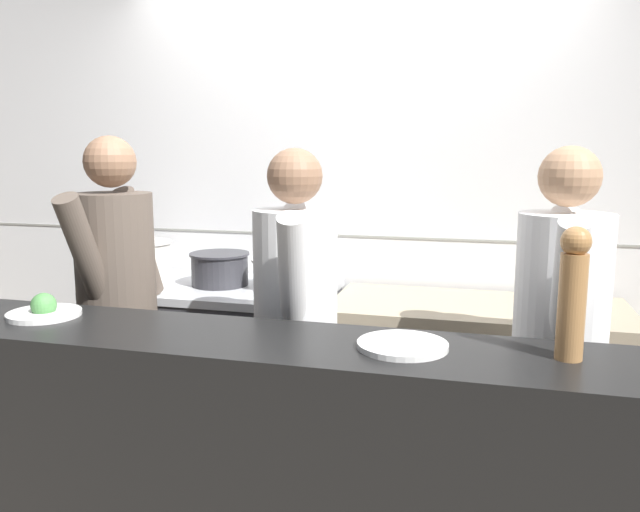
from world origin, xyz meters
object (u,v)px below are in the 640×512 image
braising_pot (282,273)px  mixing_bowl_steel (540,301)px  plated_dish_appetiser (402,345)px  chef_sous (296,331)px  oven_range (220,368)px  chef_head_cook (118,306)px  sauce_pot (220,268)px  chef_line (559,346)px  pepper_mill (573,291)px  plated_dish_main (44,311)px  stock_pot (145,261)px

braising_pot → mixing_bowl_steel: size_ratio=1.53×
plated_dish_appetiser → chef_sous: 0.70m
oven_range → chef_head_cook: (-0.21, -0.60, 0.47)m
sauce_pot → chef_line: bearing=-20.8°
oven_range → mixing_bowl_steel: 1.68m
mixing_bowl_steel → pepper_mill: size_ratio=0.53×
chef_head_cook → sauce_pot: bearing=68.7°
oven_range → plated_dish_appetiser: (1.13, -1.15, 0.57)m
pepper_mill → plated_dish_main: bearing=179.8°
braising_pot → chef_line: (1.28, -0.62, -0.09)m
braising_pot → stock_pot: bearing=-176.3°
sauce_pot → chef_line: (1.62, -0.61, -0.10)m
chef_head_cook → oven_range: bearing=69.9°
stock_pot → chef_head_cook: 0.60m
stock_pot → braising_pot: bearing=3.7°
sauce_pot → mixing_bowl_steel: size_ratio=1.56×
chef_head_cook → chef_sous: (0.85, -0.07, -0.03)m
stock_pot → sauce_pot: stock_pot is taller
chef_head_cook → mixing_bowl_steel: bearing=16.8°
chef_sous → plated_dish_main: bearing=-165.4°
plated_dish_appetiser → chef_head_cook: (-1.34, 0.55, -0.10)m
braising_pot → chef_head_cook: chef_head_cook is taller
mixing_bowl_steel → plated_dish_main: bearing=-147.8°
oven_range → stock_pot: size_ratio=4.26×
plated_dish_appetiser → chef_line: 0.75m
mixing_bowl_steel → chef_sous: 1.17m
plated_dish_main → stock_pot: bearing=102.4°
stock_pot → chef_sous: bearing=-31.3°
mixing_bowl_steel → chef_sous: (-0.96, -0.66, -0.03)m
chef_sous → chef_head_cook: bearing=160.4°
sauce_pot → plated_dish_appetiser: size_ratio=1.14×
pepper_mill → chef_sous: bearing=154.5°
oven_range → mixing_bowl_steel: bearing=-0.5°
braising_pot → pepper_mill: (1.25, -1.14, 0.23)m
stock_pot → plated_dish_appetiser: stock_pot is taller
plated_dish_appetiser → mixing_bowl_steel: bearing=67.4°
stock_pot → chef_head_cook: bearing=-71.1°
stock_pot → chef_line: (2.03, -0.57, -0.13)m
braising_pot → pepper_mill: bearing=-42.4°
pepper_mill → plated_dish_appetiser: bearing=-177.2°
oven_range → pepper_mill: size_ratio=3.19×
stock_pot → plated_dish_main: bearing=-77.6°
pepper_mill → chef_head_cook: (-1.81, 0.53, -0.29)m
sauce_pot → chef_sous: bearing=-46.9°
sauce_pot → pepper_mill: size_ratio=0.82×
braising_pot → plated_dish_appetiser: (0.78, -1.16, 0.04)m
chef_head_cook → chef_line: 1.84m
braising_pot → plated_dish_main: 1.25m
oven_range → plated_dish_main: bearing=-98.0°
oven_range → stock_pot: stock_pot is taller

